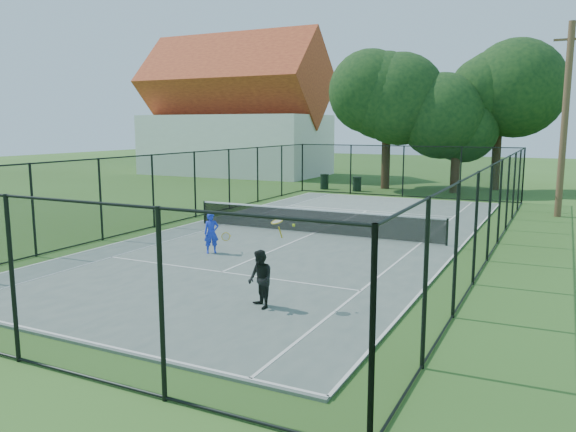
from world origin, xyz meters
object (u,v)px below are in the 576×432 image
at_px(trash_bin_left, 324,182).
at_px(trash_bin_right, 357,184).
at_px(player_blue, 212,233).
at_px(player_black, 260,279).
at_px(utility_pole, 565,120).
at_px(tennis_net, 313,220).

bearing_deg(trash_bin_left, trash_bin_right, -4.35).
xyz_separation_m(player_blue, player_black, (4.10, -4.13, 0.01)).
distance_m(trash_bin_left, player_blue, 19.63).
bearing_deg(player_blue, trash_bin_right, 95.26).
relative_size(trash_bin_right, utility_pole, 0.11).
distance_m(trash_bin_left, trash_bin_right, 2.33).
xyz_separation_m(utility_pole, player_blue, (-9.92, -13.50, -3.67)).
distance_m(tennis_net, trash_bin_left, 15.76).
relative_size(trash_bin_left, trash_bin_right, 1.08).
height_order(trash_bin_right, player_black, player_black).
bearing_deg(tennis_net, player_blue, -109.67).
distance_m(tennis_net, utility_pole, 12.83).
relative_size(trash_bin_right, player_blue, 0.69).
xyz_separation_m(trash_bin_left, player_black, (8.17, -23.34, 0.23)).
bearing_deg(utility_pole, trash_bin_left, 157.83).
height_order(trash_bin_right, player_blue, player_blue).
bearing_deg(tennis_net, trash_bin_right, 103.03).
bearing_deg(utility_pole, trash_bin_right, 154.67).
height_order(tennis_net, player_blue, player_blue).
relative_size(trash_bin_left, player_blue, 0.75).
distance_m(utility_pole, player_black, 18.93).
bearing_deg(player_black, tennis_net, 106.10).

